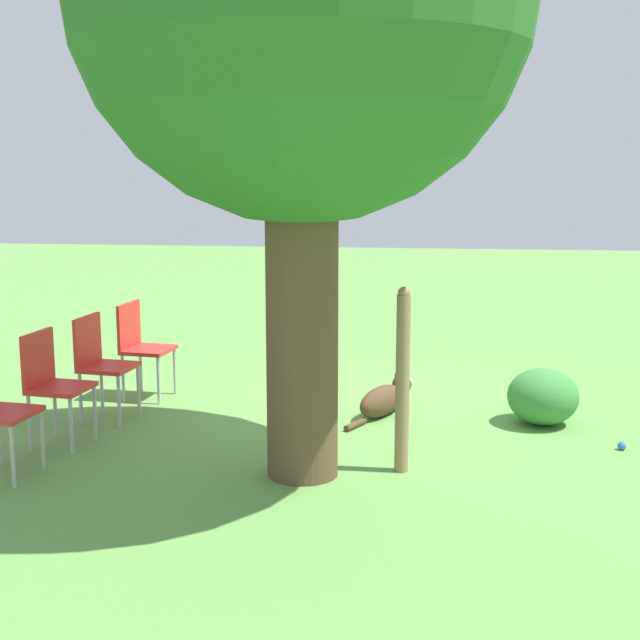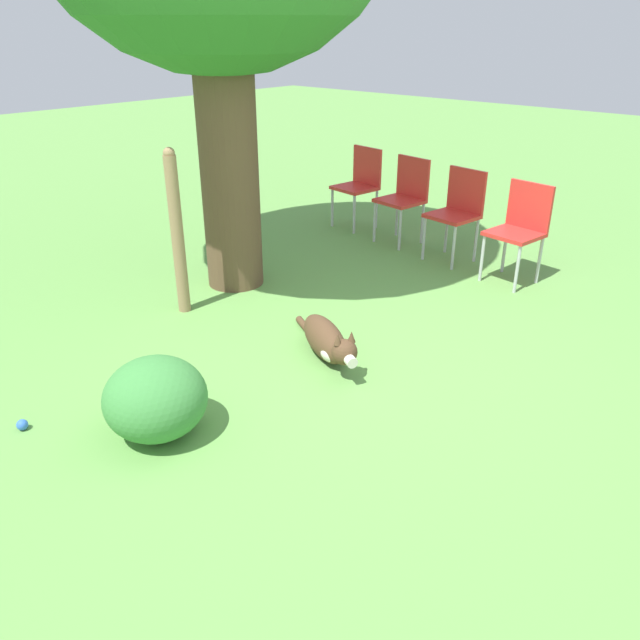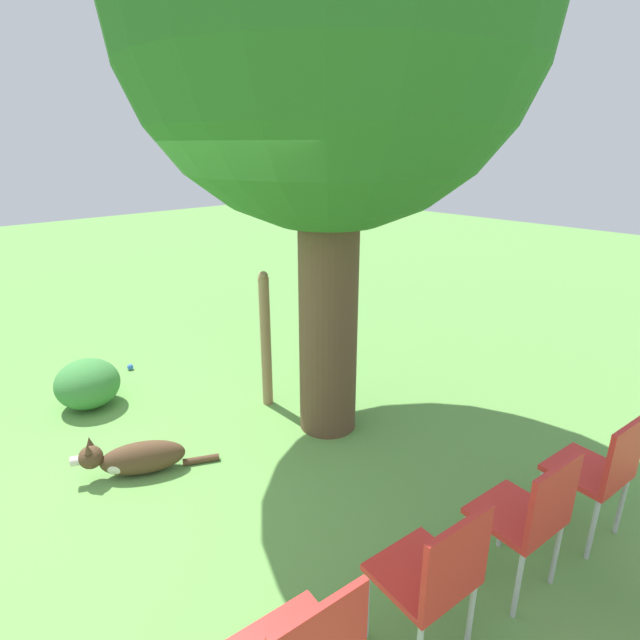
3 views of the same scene
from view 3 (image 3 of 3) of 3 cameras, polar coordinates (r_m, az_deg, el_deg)
The scene contains 9 objects.
ground_plane at distance 4.32m, azimuth -17.98°, elevation -16.60°, with size 30.00×30.00×0.00m, color #609947.
oak_tree at distance 4.15m, azimuth 1.15°, elevation 31.42°, with size 3.14×3.14×4.95m.
dog at distance 4.33m, azimuth -20.43°, elevation -14.58°, with size 0.59×1.01×0.36m.
fence_post at distance 4.85m, azimuth -6.23°, elevation -2.23°, with size 0.10×0.10×1.37m.
red_chair_1 at distance 2.74m, azimuth 13.02°, elevation -26.36°, with size 0.47×0.49×0.92m.
red_chair_2 at distance 3.20m, azimuth 22.84°, elevation -19.67°, with size 0.47×0.49×0.92m.
red_chair_3 at distance 3.75m, azimuth 29.45°, elevation -14.48°, with size 0.47×0.49×0.92m.
tennis_ball at distance 6.20m, azimuth -20.86°, elevation -5.05°, with size 0.07×0.07×0.07m.
low_shrub at distance 5.46m, azimuth -25.03°, elevation -6.61°, with size 0.61×0.61×0.49m.
Camera 3 is at (3.27, -1.34, 2.49)m, focal length 28.00 mm.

